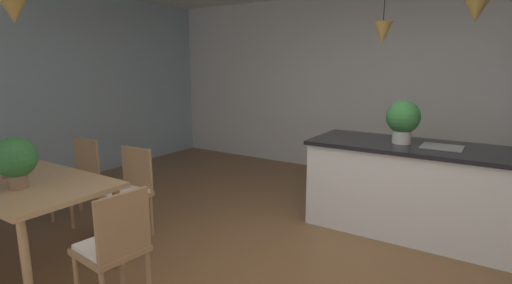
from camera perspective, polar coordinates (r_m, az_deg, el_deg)
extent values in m
cube|color=brown|center=(3.29, 6.20, -19.57)|extent=(10.00, 8.40, 0.04)
cube|color=silver|center=(5.93, 21.10, 7.58)|extent=(10.00, 0.12, 2.70)
cube|color=#9EB7C6|center=(5.89, -31.58, 6.64)|extent=(0.06, 8.40, 2.70)
cube|color=tan|center=(3.83, -32.15, -4.74)|extent=(1.85, 0.89, 0.04)
cylinder|color=tan|center=(4.81, -32.05, -6.17)|extent=(0.06, 0.06, 0.72)
cylinder|color=tan|center=(3.42, -19.67, -11.81)|extent=(0.06, 0.06, 0.72)
cylinder|color=tan|center=(3.09, -30.86, -15.43)|extent=(0.06, 0.06, 0.72)
cube|color=#A87F56|center=(2.90, -20.69, -14.68)|extent=(0.44, 0.44, 0.04)
cube|color=white|center=(2.89, -20.74, -14.05)|extent=(0.39, 0.39, 0.03)
cube|color=#A87F56|center=(2.67, -19.02, -11.51)|extent=(0.07, 0.38, 0.42)
cylinder|color=#A87F56|center=(3.07, -24.95, -18.23)|extent=(0.04, 0.04, 0.41)
cylinder|color=#A87F56|center=(3.21, -19.31, -16.44)|extent=(0.04, 0.04, 0.41)
cylinder|color=#A87F56|center=(2.96, -15.60, -18.76)|extent=(0.04, 0.04, 0.41)
cube|color=#A87F56|center=(4.60, -25.35, -5.34)|extent=(0.42, 0.42, 0.04)
cube|color=white|center=(4.59, -25.39, -4.92)|extent=(0.38, 0.38, 0.03)
cube|color=#A87F56|center=(4.65, -23.79, -2.12)|extent=(0.38, 0.05, 0.42)
cylinder|color=#A87F56|center=(4.45, -25.62, -8.99)|extent=(0.04, 0.04, 0.41)
cylinder|color=#A87F56|center=(4.72, -28.02, -8.06)|extent=(0.04, 0.04, 0.41)
cylinder|color=#A87F56|center=(4.63, -22.16, -7.89)|extent=(0.04, 0.04, 0.41)
cylinder|color=#A87F56|center=(4.89, -24.66, -7.07)|extent=(0.04, 0.04, 0.41)
cube|color=#A87F56|center=(3.94, -18.91, -7.56)|extent=(0.42, 0.42, 0.04)
cube|color=white|center=(3.93, -18.95, -7.07)|extent=(0.38, 0.38, 0.03)
cube|color=#A87F56|center=(3.99, -17.20, -3.76)|extent=(0.38, 0.05, 0.42)
cylinder|color=#A87F56|center=(3.80, -18.90, -11.93)|extent=(0.04, 0.04, 0.41)
cylinder|color=#A87F56|center=(4.04, -22.16, -10.71)|extent=(0.04, 0.04, 0.41)
cylinder|color=#A87F56|center=(4.01, -15.22, -10.44)|extent=(0.04, 0.04, 0.41)
cylinder|color=#A87F56|center=(4.24, -18.53, -9.40)|extent=(0.04, 0.04, 0.41)
cube|color=white|center=(4.18, 22.12, -6.56)|extent=(1.95, 0.79, 0.88)
cube|color=black|center=(4.07, 22.58, -0.65)|extent=(2.01, 0.85, 0.04)
cube|color=gray|center=(4.03, 25.82, -0.67)|extent=(0.36, 0.30, 0.01)
cone|color=olive|center=(3.59, -32.27, 16.27)|extent=(0.22, 0.22, 0.20)
cone|color=olive|center=(4.09, 18.23, 15.08)|extent=(0.18, 0.18, 0.21)
cone|color=olive|center=(3.97, 29.79, 16.52)|extent=(0.20, 0.20, 0.19)
cylinder|color=beige|center=(4.08, 20.75, 0.69)|extent=(0.18, 0.18, 0.12)
sphere|color=#387F3D|center=(4.05, 20.95, 3.47)|extent=(0.32, 0.32, 0.32)
cylinder|color=#8C664C|center=(3.47, -31.75, -4.94)|extent=(0.14, 0.14, 0.11)
sphere|color=#2D6B33|center=(3.43, -32.07, -1.94)|extent=(0.31, 0.31, 0.31)
cylinder|color=#994C51|center=(3.82, -32.69, -3.11)|extent=(0.11, 0.11, 0.19)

